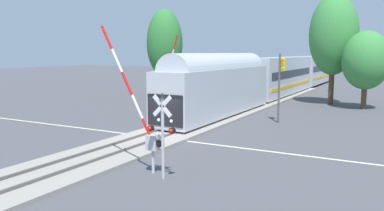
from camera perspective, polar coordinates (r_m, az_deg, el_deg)
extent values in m
plane|color=#47474C|center=(25.72, -4.96, -4.69)|extent=(220.00, 220.00, 0.00)
cube|color=beige|center=(25.72, -4.97, -4.68)|extent=(44.00, 0.20, 0.01)
cube|color=gray|center=(25.70, -4.97, -4.50)|extent=(4.40, 80.00, 0.18)
cube|color=#56514C|center=(26.07, -6.29, -3.98)|extent=(0.10, 80.00, 0.14)
cube|color=#56514C|center=(25.29, -3.61, -4.32)|extent=(0.10, 80.00, 0.14)
cube|color=#B2B7C1|center=(33.40, 3.84, 2.13)|extent=(3.00, 16.79, 3.90)
cube|color=black|center=(26.13, -3.96, -0.73)|extent=(2.76, 0.08, 2.15)
cylinder|color=#B2B7C1|center=(33.27, 3.87, 5.27)|extent=(2.76, 15.11, 2.76)
sphere|color=#F4F2CC|center=(26.50, -4.87, -2.11)|extent=(0.24, 0.24, 0.24)
sphere|color=#F4F2CC|center=(25.97, -3.02, -2.30)|extent=(0.24, 0.24, 0.24)
cube|color=#B7BCC6|center=(51.55, 12.96, 4.32)|extent=(3.00, 20.16, 4.60)
cube|color=black|center=(51.15, 14.61, 4.57)|extent=(0.04, 18.14, 0.90)
cube|color=gold|center=(51.24, 14.56, 2.95)|extent=(0.04, 18.55, 0.36)
cube|color=#B7BCC6|center=(72.03, 17.56, 5.07)|extent=(3.00, 20.16, 4.60)
cube|color=black|center=(71.74, 18.75, 5.25)|extent=(0.04, 18.14, 0.90)
cube|color=gold|center=(71.80, 18.71, 4.10)|extent=(0.04, 18.55, 0.36)
cylinder|color=#B7B7BC|center=(18.24, -5.70, -8.13)|extent=(0.14, 0.14, 1.10)
cube|color=#B7B7BC|center=(18.01, -5.74, -5.37)|extent=(0.56, 0.40, 0.70)
sphere|color=black|center=(17.82, -4.80, -5.51)|extent=(0.36, 0.36, 0.36)
cylinder|color=red|center=(18.06, -6.49, -3.64)|extent=(0.67, 0.12, 1.11)
cylinder|color=white|center=(18.21, -7.99, -0.20)|extent=(0.67, 0.12, 1.11)
cylinder|color=red|center=(18.43, -9.45, 3.17)|extent=(0.67, 0.12, 1.11)
cylinder|color=white|center=(18.73, -10.88, 6.45)|extent=(0.67, 0.12, 1.11)
cylinder|color=red|center=(19.10, -12.28, 9.60)|extent=(0.67, 0.12, 1.11)
sphere|color=red|center=(19.31, -12.97, 11.13)|extent=(0.14, 0.14, 0.14)
cylinder|color=#B2B2B7|center=(17.16, -4.29, -4.85)|extent=(0.14, 0.14, 3.58)
cube|color=white|center=(16.89, -4.38, -0.08)|extent=(0.98, 0.05, 0.98)
cube|color=white|center=(16.89, -4.38, -0.08)|extent=(0.98, 0.05, 0.98)
cube|color=#B2B2B7|center=(17.07, -4.30, -3.44)|extent=(1.10, 0.08, 0.08)
cylinder|color=black|center=(17.29, -6.02, -3.31)|extent=(0.26, 0.18, 0.26)
cylinder|color=black|center=(16.70, -2.90, -3.68)|extent=(0.26, 0.18, 0.26)
sphere|color=red|center=(17.21, -6.21, -3.37)|extent=(0.20, 0.20, 0.20)
sphere|color=red|center=(16.62, -3.09, -3.74)|extent=(0.20, 0.20, 0.20)
cone|color=black|center=(16.85, -4.36, 1.51)|extent=(0.28, 0.28, 0.22)
cylinder|color=#B7B7BC|center=(33.08, -4.59, -0.93)|extent=(0.14, 0.14, 1.10)
cube|color=#B7B7BC|center=(32.95, -4.60, 0.61)|extent=(0.56, 0.40, 0.70)
sphere|color=black|center=(33.14, -5.11, 0.65)|extent=(0.36, 0.36, 0.36)
cylinder|color=red|center=(32.80, -4.37, 1.54)|extent=(0.45, 0.12, 1.12)
cylinder|color=white|center=(32.52, -3.89, 3.41)|extent=(0.45, 0.12, 1.12)
cylinder|color=red|center=(32.28, -3.41, 5.32)|extent=(0.45, 0.12, 1.12)
cylinder|color=white|center=(32.07, -2.91, 7.25)|extent=(0.45, 0.12, 1.12)
cylinder|color=red|center=(31.91, -2.41, 9.21)|extent=(0.45, 0.12, 1.12)
sphere|color=red|center=(31.84, -2.15, 10.19)|extent=(0.14, 0.14, 0.14)
cylinder|color=#4C4C51|center=(31.41, 12.58, 2.43)|extent=(0.16, 0.16, 5.44)
cube|color=gold|center=(31.22, 13.18, 5.92)|extent=(0.34, 0.26, 1.00)
sphere|color=#262626|center=(31.07, 13.13, 6.50)|extent=(0.20, 0.20, 0.20)
cylinder|color=gold|center=(31.04, 13.11, 6.50)|extent=(0.24, 0.10, 0.24)
sphere|color=#262626|center=(31.07, 13.11, 5.91)|extent=(0.20, 0.20, 0.20)
cylinder|color=gold|center=(31.05, 13.09, 5.91)|extent=(0.24, 0.10, 0.24)
sphere|color=green|center=(31.09, 13.09, 5.32)|extent=(0.20, 0.20, 0.20)
cylinder|color=gold|center=(31.06, 13.07, 5.32)|extent=(0.24, 0.10, 0.24)
cylinder|color=#4C3828|center=(44.25, 19.65, 2.85)|extent=(0.55, 0.55, 4.20)
ellipsoid|color=#38843D|center=(44.16, 19.96, 9.69)|extent=(5.01, 5.01, 8.47)
cylinder|color=#4C3828|center=(41.81, 23.79, 1.31)|extent=(0.51, 0.51, 2.65)
ellipsoid|color=#38843D|center=(41.61, 24.05, 6.05)|extent=(4.51, 4.51, 5.69)
cylinder|color=brown|center=(51.44, -3.95, 3.47)|extent=(0.56, 0.56, 3.42)
ellipsoid|color=#2D7533|center=(51.31, -4.01, 9.04)|extent=(4.64, 4.64, 8.76)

